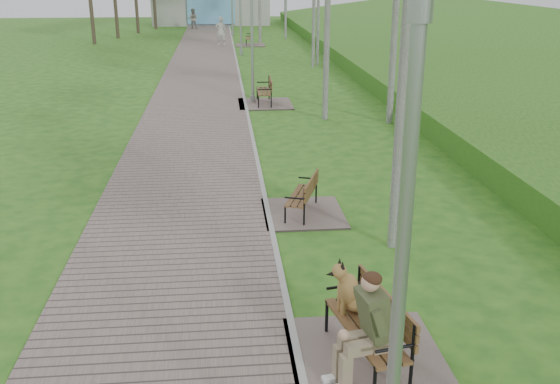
% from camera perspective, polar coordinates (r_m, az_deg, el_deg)
% --- Properties ---
extents(ground, '(120.00, 120.00, 0.00)m').
position_cam_1_polar(ground, '(8.04, 1.78, -15.52)').
color(ground, '#23561A').
rests_on(ground, ground).
extents(walkway, '(3.50, 67.00, 0.04)m').
position_cam_1_polar(walkway, '(28.40, -7.26, 10.23)').
color(walkway, '#70605B').
rests_on(walkway, ground).
extents(kerb, '(0.10, 67.00, 0.05)m').
position_cam_1_polar(kerb, '(28.40, -3.67, 10.36)').
color(kerb, '#999993').
rests_on(kerb, ground).
extents(embankment, '(14.00, 70.00, 1.60)m').
position_cam_1_polar(embankment, '(29.82, 20.50, 9.57)').
color(embankment, '#559329').
rests_on(embankment, ground).
extents(building_north, '(10.00, 5.20, 4.00)m').
position_cam_1_polar(building_north, '(57.54, -6.32, 17.00)').
color(building_north, '#9E9E99').
rests_on(building_north, ground).
extents(bench_main, '(1.92, 2.14, 1.68)m').
position_cam_1_polar(bench_main, '(7.83, 7.54, -12.59)').
color(bench_main, '#70605B').
rests_on(bench_main, ground).
extents(bench_second, '(1.58, 1.76, 0.97)m').
position_cam_1_polar(bench_second, '(12.44, 1.98, -1.28)').
color(bench_second, '#70605B').
rests_on(bench_second, ground).
extents(bench_third, '(1.91, 2.12, 1.17)m').
position_cam_1_polar(bench_third, '(22.77, -1.46, 8.55)').
color(bench_third, '#70605B').
rests_on(bench_third, ground).
extents(bench_far, '(1.85, 2.05, 1.13)m').
position_cam_1_polar(bench_far, '(41.11, -2.79, 13.54)').
color(bench_far, '#70605B').
rests_on(bench_far, ground).
extents(lamp_post_near, '(0.18, 0.18, 4.55)m').
position_cam_1_polar(lamp_post_near, '(4.79, 10.64, -12.30)').
color(lamp_post_near, '#95989D').
rests_on(lamp_post_near, ground).
extents(lamp_post_second, '(0.18, 0.18, 4.61)m').
position_cam_1_polar(lamp_post_second, '(22.83, -2.57, 13.48)').
color(lamp_post_second, '#95989D').
rests_on(lamp_post_second, ground).
extents(lamp_post_third, '(0.20, 0.20, 5.21)m').
position_cam_1_polar(lamp_post_third, '(36.07, -3.64, 16.21)').
color(lamp_post_third, '#95989D').
rests_on(lamp_post_third, ground).
extents(pedestrian_near, '(0.69, 0.48, 1.81)m').
position_cam_1_polar(pedestrian_near, '(40.91, -5.42, 14.43)').
color(pedestrian_near, silver).
rests_on(pedestrian_near, ground).
extents(pedestrian_far, '(0.79, 0.62, 1.62)m').
position_cam_1_polar(pedestrian_far, '(52.68, -7.98, 15.40)').
color(pedestrian_far, gray).
rests_on(pedestrian_far, ground).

